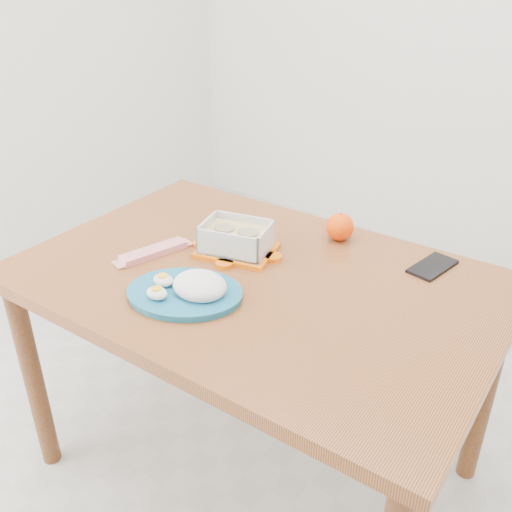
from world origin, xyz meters
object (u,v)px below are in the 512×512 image
Objects in this scene: rice_plate at (189,288)px; dining_table at (256,302)px; food_container at (236,239)px; smartphone at (433,266)px; orange_fruit at (340,227)px.

dining_table is at bearing 44.59° from rice_plate.
rice_plate is (0.05, -0.26, -0.02)m from food_container.
food_container is at bearing -143.19° from smartphone.
dining_table is at bearing -129.26° from smartphone.
rice_plate is (-0.07, -0.19, 0.12)m from dining_table.
dining_table is at bearing -103.75° from orange_fruit.
smartphone is at bearing 39.35° from dining_table.
food_container reaches higher than orange_fruit.
orange_fruit reaches higher than dining_table.
smartphone is (0.50, 0.25, -0.04)m from food_container.
rice_plate is (-0.15, -0.52, -0.02)m from orange_fruit.
food_container is 1.64× the size of smartphone.
food_container is 2.97× the size of orange_fruit.
orange_fruit is at bearing 36.41° from food_container.
rice_plate is 2.52× the size of smartphone.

